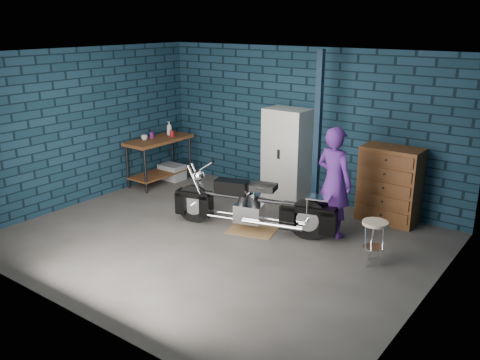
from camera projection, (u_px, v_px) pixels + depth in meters
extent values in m
plane|color=#53504D|center=(218.00, 240.00, 7.58)|extent=(6.00, 6.00, 0.00)
cube|color=#0F2533|center=(305.00, 124.00, 9.08)|extent=(6.00, 0.02, 2.70)
cube|color=#0F2533|center=(84.00, 127.00, 8.87)|extent=(0.02, 5.00, 2.70)
cube|color=#0F2533|center=(433.00, 194.00, 5.46)|extent=(0.02, 5.00, 2.70)
cube|color=silver|center=(215.00, 54.00, 6.76)|extent=(6.00, 5.00, 0.02)
cube|color=#102234|center=(317.00, 134.00, 8.35)|extent=(0.10, 0.10, 2.70)
cube|color=brown|center=(160.00, 161.00, 10.09)|extent=(0.60, 1.40, 0.91)
cube|color=brown|center=(252.00, 230.00, 7.92)|extent=(0.85, 0.72, 0.01)
imported|color=#4A1F77|center=(334.00, 182.00, 7.53)|extent=(0.68, 0.52, 1.68)
cube|color=gray|center=(172.00, 172.00, 10.41)|extent=(0.50, 0.35, 0.31)
cube|color=silver|center=(287.00, 154.00, 9.15)|extent=(0.77, 0.55, 1.65)
cube|color=brown|center=(389.00, 185.00, 8.11)|extent=(0.92, 0.51, 1.23)
imported|color=beige|center=(144.00, 138.00, 9.82)|extent=(0.15, 0.15, 0.10)
cylinder|color=#5B1966|center=(152.00, 135.00, 9.96)|extent=(0.11, 0.11, 0.12)
cylinder|color=maroon|center=(172.00, 134.00, 10.07)|extent=(0.12, 0.12, 0.12)
imported|color=gray|center=(169.00, 128.00, 10.19)|extent=(0.14, 0.14, 0.28)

